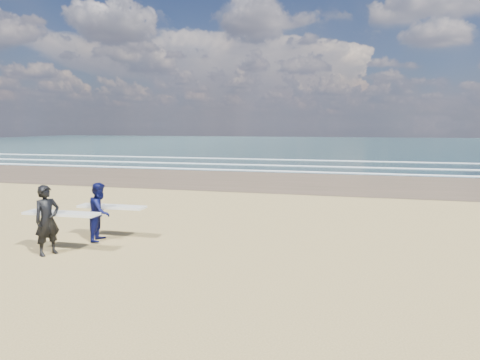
# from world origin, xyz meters

# --- Properties ---
(ocean) EXTENTS (220.00, 100.00, 0.02)m
(ocean) POSITION_xyz_m (20.00, 72.00, 0.01)
(ocean) COLOR #193538
(ocean) RESTS_ON ground
(surfer_near) EXTENTS (2.21, 1.06, 1.96)m
(surfer_near) POSITION_xyz_m (-1.16, 0.01, 1.00)
(surfer_near) COLOR black
(surfer_near) RESTS_ON ground
(surfer_far) EXTENTS (2.21, 1.14, 1.83)m
(surfer_far) POSITION_xyz_m (-0.60, 1.70, 0.92)
(surfer_far) COLOR #0B0E3F
(surfer_far) RESTS_ON ground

